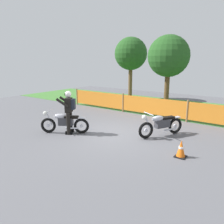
% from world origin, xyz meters
% --- Properties ---
extents(ground, '(24.00, 24.00, 0.02)m').
position_xyz_m(ground, '(0.00, 0.00, -0.01)').
color(ground, '#5B5B60').
extents(grass_verge, '(24.00, 5.74, 0.01)m').
position_xyz_m(grass_verge, '(0.00, 6.19, 0.01)').
color(grass_verge, '#427A33').
rests_on(grass_verge, ground).
extents(barrier_fence, '(10.86, 0.08, 1.05)m').
position_xyz_m(barrier_fence, '(0.00, 3.32, 0.54)').
color(barrier_fence, olive).
rests_on(barrier_fence, ground).
extents(tree_leftmost, '(2.32, 2.32, 4.46)m').
position_xyz_m(tree_leftmost, '(-3.63, 7.07, 3.27)').
color(tree_leftmost, brown).
rests_on(tree_leftmost, ground).
extents(tree_near_left, '(2.35, 2.35, 4.25)m').
position_xyz_m(tree_near_left, '(-0.11, 5.38, 3.05)').
color(tree_near_left, brown).
rests_on(tree_near_left, ground).
extents(motorcycle_lead, '(1.08, 1.81, 0.95)m').
position_xyz_m(motorcycle_lead, '(1.64, 0.74, 0.46)').
color(motorcycle_lead, black).
rests_on(motorcycle_lead, ground).
extents(motorcycle_trailing, '(1.69, 1.14, 0.92)m').
position_xyz_m(motorcycle_trailing, '(-1.60, -1.19, 0.45)').
color(motorcycle_trailing, black).
rests_on(motorcycle_trailing, ground).
extents(rider_trailing, '(0.79, 0.72, 1.69)m').
position_xyz_m(rider_trailing, '(-1.42, -1.08, 0.95)').
color(rider_trailing, black).
rests_on(rider_trailing, ground).
extents(traffic_cone, '(0.32, 0.32, 0.53)m').
position_xyz_m(traffic_cone, '(2.92, -0.69, 0.26)').
color(traffic_cone, black).
rests_on(traffic_cone, ground).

